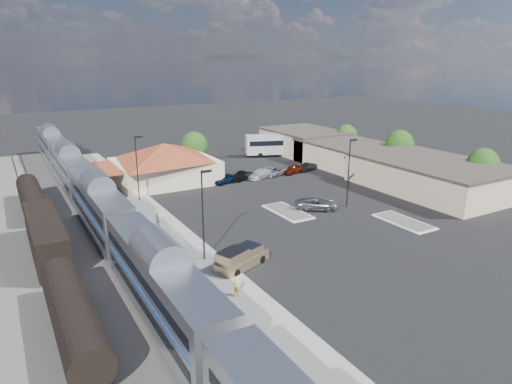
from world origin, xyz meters
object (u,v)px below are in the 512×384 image
pickup_truck (242,258)px  coach_bus (279,144)px  suv (316,204)px  station_depot (164,163)px

pickup_truck → coach_bus: bearing=-58.2°
pickup_truck → suv: size_ratio=1.10×
station_depot → coach_bus: size_ratio=1.37×
coach_bus → suv: bearing=176.2°
station_depot → suv: bearing=-61.5°
station_depot → pickup_truck: size_ratio=2.98×
pickup_truck → suv: pickup_truck is taller
station_depot → pickup_truck: bearing=-96.8°
station_depot → suv: (12.43, -22.87, -2.35)m
coach_bus → station_depot: bearing=127.6°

